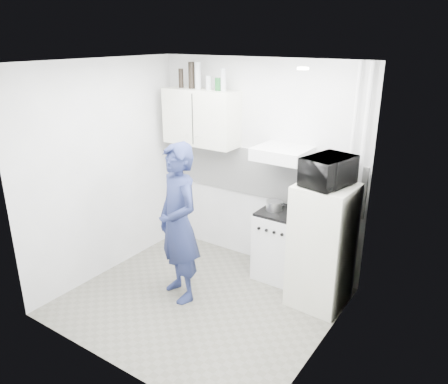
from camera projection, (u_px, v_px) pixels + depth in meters
The scene contains 23 objects.
floor at pixel (200, 301), 4.93m from camera, with size 2.80×2.80×0.00m, color #666458.
ceiling at pixel (195, 62), 4.05m from camera, with size 2.80×2.80×0.00m, color white.
wall_back at pixel (258, 165), 5.47m from camera, with size 2.80×2.80×0.00m, color white.
wall_left at pixel (105, 171), 5.23m from camera, with size 2.60×2.60×0.00m, color white.
wall_right at pixel (327, 224), 3.75m from camera, with size 2.60×2.60×0.00m, color white.
person at pixel (178, 223), 4.76m from camera, with size 0.66×0.43×1.80m, color navy.
stove at pixel (280, 245), 5.32m from camera, with size 0.52×0.52×0.84m, color white.
fridge at pixel (322, 246), 4.70m from camera, with size 0.58×0.58×1.39m, color white.
stove_top at pixel (282, 213), 5.17m from camera, with size 0.50×0.50×0.03m, color black.
saucepan at pixel (274, 205), 5.20m from camera, with size 0.20×0.20×0.11m, color silver.
microwave at pixel (328, 171), 4.41m from camera, with size 0.37×0.55×0.30m, color black.
bottle_b at pixel (181, 78), 5.54m from camera, with size 0.06×0.06×0.24m, color black.
bottle_c at pixel (191, 75), 5.44m from camera, with size 0.08×0.08×0.32m, color black.
bottle_d at pixel (198, 75), 5.38m from camera, with size 0.07×0.07×0.33m, color #B2B7BC.
canister_a at pixel (209, 83), 5.32m from camera, with size 0.07×0.07×0.17m, color #B2B7BC.
canister_b at pixel (218, 84), 5.25m from camera, with size 0.08×0.08×0.15m, color #144C1E.
bottle_e at pixel (223, 80), 5.19m from camera, with size 0.07×0.07×0.27m, color #B2B7BC.
upper_cabinet at pixel (201, 117), 5.54m from camera, with size 1.00×0.35×0.70m, color white.
range_hood at pixel (282, 154), 4.94m from camera, with size 0.60×0.50×0.14m, color white.
backsplash at pixel (257, 173), 5.49m from camera, with size 2.74×0.03×0.60m, color white.
pipe_a at pixel (359, 186), 4.72m from camera, with size 0.05×0.05×2.60m, color white.
pipe_b at pixel (348, 184), 4.78m from camera, with size 0.04×0.04×2.60m, color white.
ceiling_spot_fixture at pixel (303, 68), 3.69m from camera, with size 0.10×0.10×0.02m, color white.
Camera 1 is at (2.59, -3.34, 2.84)m, focal length 35.00 mm.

